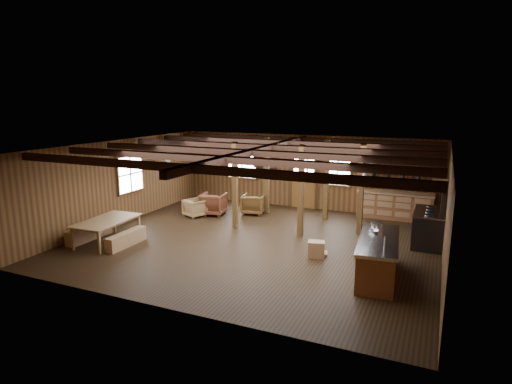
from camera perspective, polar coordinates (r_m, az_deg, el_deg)
room at (r=12.25m, az=0.12°, el=-0.43°), size 10.04×9.04×2.84m
ceiling_joists at (r=12.20m, az=0.46°, el=5.61°), size 9.80×8.82×0.18m
timber_posts at (r=13.98m, az=5.50°, el=1.08°), size 3.95×2.35×2.80m
back_door at (r=16.45m, az=6.35°, el=0.88°), size 1.02×0.08×2.15m
window_back_left at (r=17.28m, az=-1.85°, el=3.91°), size 1.32×0.06×1.32m
window_back_right at (r=16.00m, az=10.87°, el=3.04°), size 1.02×0.06×1.32m
window_left at (r=15.25m, az=-16.44°, el=2.32°), size 0.14×1.24×1.32m
notice_boards at (r=16.82m, az=1.54°, el=3.82°), size 1.08×0.03×0.90m
back_counter at (r=15.61m, az=18.03°, el=-1.30°), size 2.55×0.60×2.45m
pendant_lamps at (r=14.00m, az=-6.71°, el=4.60°), size 1.86×2.36×0.66m
pot_rack at (r=11.39m, az=14.61°, el=2.55°), size 0.39×3.00×0.46m
kitchen_island at (r=10.46m, az=15.91°, el=-8.40°), size 1.10×2.57×1.20m
step_stool at (r=11.48m, az=8.03°, el=-7.57°), size 0.56×0.46×0.43m
commercial_range at (r=13.18m, az=22.31°, el=-3.77°), size 0.86×1.68×2.07m
dining_table at (r=13.15m, az=-19.07°, el=-4.99°), size 1.21×2.03×0.69m
bench_wall at (r=13.69m, az=-21.35°, el=-5.05°), size 0.30×1.58×0.44m
bench_aisle at (r=12.78m, az=-16.91°, el=-6.02°), size 0.27×1.46×0.40m
armchair_a at (r=15.55m, az=-5.72°, el=-1.59°), size 0.97×0.99×0.79m
armchair_b at (r=15.59m, az=-0.37°, el=-1.64°), size 0.89×0.91×0.71m
armchair_c at (r=15.39m, az=-8.13°, el=-2.11°), size 0.89×0.90×0.63m
counter_pot at (r=10.98m, az=15.84°, el=-4.39°), size 0.29×0.29×0.18m
bowl at (r=10.76m, az=15.42°, el=-5.04°), size 0.28×0.28×0.06m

